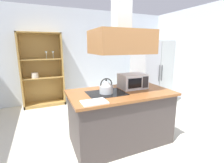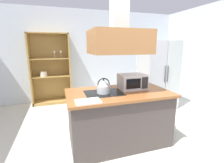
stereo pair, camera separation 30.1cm
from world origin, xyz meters
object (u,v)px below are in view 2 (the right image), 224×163
Objects in this scene: kettle at (104,87)px; dish_cabinet at (51,73)px; refrigerator at (157,75)px; cutting_board at (88,101)px; microwave at (132,81)px.

dish_cabinet is at bearing 109.67° from kettle.
dish_cabinet is 2.64m from kettle.
refrigerator reaches higher than cutting_board.
microwave is (0.55, 0.11, 0.03)m from kettle.
dish_cabinet is (-2.71, 1.23, -0.00)m from refrigerator.
dish_cabinet reaches higher than kettle.
refrigerator is at bearing 34.57° from kettle.
dish_cabinet is 8.15× the size of kettle.
refrigerator is at bearing -24.45° from dish_cabinet.
kettle is at bearing -70.33° from dish_cabinet.
cutting_board is at bearing -143.07° from refrigerator.
cutting_board is at bearing -132.01° from kettle.
kettle is at bearing 47.99° from cutting_board.
kettle is (-1.82, -1.25, 0.11)m from refrigerator.
kettle is 0.53× the size of microwave.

